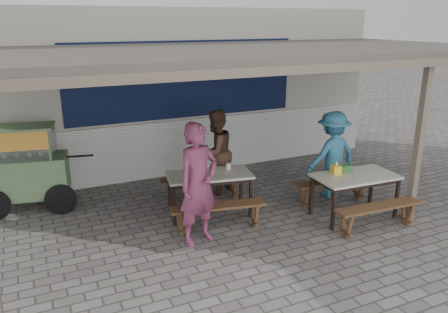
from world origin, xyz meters
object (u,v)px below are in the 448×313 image
table_left (209,178)px  donation_box (346,169)px  table_right (355,179)px  vendor_cart (26,165)px  condiment_bowl (192,173)px  patron_wall_side (216,152)px  condiment_jar (228,166)px  patron_right_table (332,154)px  bench_left_wall (202,183)px  tissue_box (336,170)px  bench_right_street (378,212)px  patron_street_side (198,184)px

table_left → donation_box: donation_box is taller
table_left → table_right: (2.21, -1.11, 0.00)m
vendor_cart → condiment_bowl: (2.53, -1.43, -0.06)m
patron_wall_side → condiment_jar: bearing=59.2°
table_left → patron_wall_side: 1.02m
table_right → patron_right_table: patron_right_table is taller
vendor_cart → condiment_jar: 3.52m
patron_right_table → condiment_bowl: patron_right_table is taller
bench_left_wall → vendor_cart: vendor_cart is taller
table_right → donation_box: 0.24m
table_left → condiment_bowl: condiment_bowl is taller
table_left → bench_left_wall: (0.12, 0.64, -0.33)m
donation_box → condiment_bowl: (-2.44, 1.02, -0.04)m
table_left → tissue_box: tissue_box is taller
bench_right_street → condiment_jar: bearing=137.6°
patron_street_side → tissue_box: (2.48, -0.07, -0.11)m
patron_right_table → bench_left_wall: bearing=-22.9°
donation_box → condiment_jar: 2.03m
vendor_cart → patron_wall_side: 3.38m
table_left → condiment_jar: 0.44m
patron_wall_side → bench_right_street: bearing=99.4°
vendor_cart → condiment_jar: size_ratio=19.61×
table_right → condiment_bowl: (-2.49, 1.21, 0.10)m
bench_left_wall → donation_box: (2.04, -1.55, 0.47)m
bench_left_wall → patron_wall_side: bearing=41.8°
vendor_cart → condiment_jar: (3.21, -1.44, -0.03)m
donation_box → patron_right_table: bearing=68.9°
bench_left_wall → patron_wall_side: (0.38, 0.23, 0.49)m
bench_left_wall → condiment_jar: bearing=-51.6°
vendor_cart → tissue_box: vendor_cart is taller
table_right → patron_right_table: 0.98m
patron_street_side → bench_right_street: bearing=-34.8°
table_right → patron_right_table: (0.24, 0.94, 0.15)m
patron_right_table → condiment_jar: (-2.05, 0.26, -0.02)m
condiment_bowl → bench_left_wall: bearing=53.3°
bench_right_street → condiment_jar: (-1.77, 1.82, 0.46)m
bench_left_wall → patron_street_side: (-0.64, -1.47, 0.59)m
patron_right_table → donation_box: patron_right_table is taller
table_left → vendor_cart: 3.21m
table_right → tissue_box: (-0.26, 0.20, 0.15)m
bench_left_wall → patron_right_table: (2.33, -0.80, 0.48)m
bench_right_street → condiment_bowl: bearing=146.6°
tissue_box → donation_box: 0.21m
bench_right_street → donation_box: 0.94m
patron_wall_side → condiment_bowl: bearing=21.0°
table_right → table_left: bearing=156.8°
tissue_box → condiment_jar: bearing=147.1°
table_left → vendor_cart: vendor_cart is taller
vendor_cart → donation_box: 5.55m
patron_wall_side → donation_box: patron_wall_side is taller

